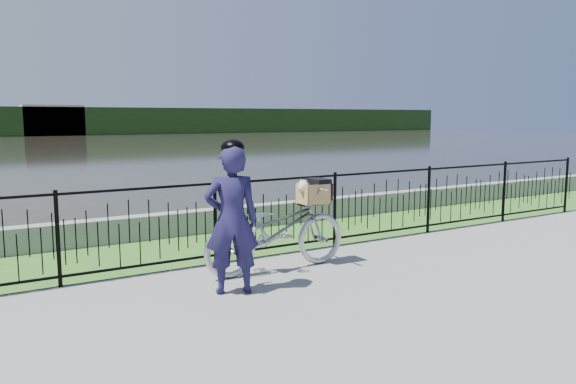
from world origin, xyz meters
TOP-DOWN VIEW (x-y plane):
  - ground at (0.00, 0.00)m, footprint 120.00×120.00m
  - grass_strip at (0.00, 2.60)m, footprint 60.00×2.00m
  - water at (0.00, 33.00)m, footprint 120.00×120.00m
  - quay_wall at (0.00, 3.60)m, footprint 60.00×0.30m
  - fence at (0.00, 1.60)m, footprint 14.00×0.06m
  - far_building_right at (6.00, 58.50)m, footprint 6.00×3.00m
  - bicycle_rig at (-0.45, 0.88)m, footprint 2.04×0.71m
  - cyclist at (-1.36, 0.34)m, footprint 0.70×0.57m

SIDE VIEW (x-z plane):
  - ground at x=0.00m, z-range 0.00..0.00m
  - water at x=0.00m, z-range 0.00..0.00m
  - grass_strip at x=0.00m, z-range 0.00..0.01m
  - quay_wall at x=0.00m, z-range 0.00..0.40m
  - bicycle_rig at x=-0.45m, z-range -0.05..1.14m
  - fence at x=0.00m, z-range 0.00..1.15m
  - cyclist at x=-1.36m, z-range -0.01..1.73m
  - far_building_right at x=6.00m, z-range 0.00..3.20m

